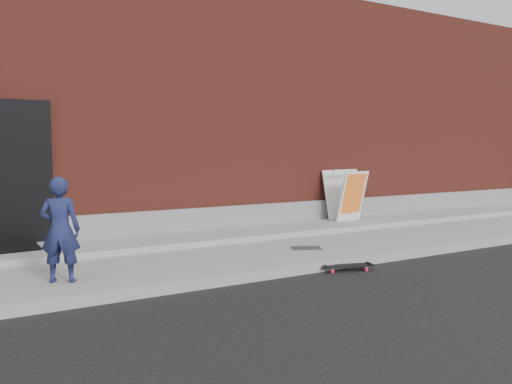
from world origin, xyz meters
TOP-DOWN VIEW (x-y plane):
  - ground at (0.00, 0.00)m, footprint 80.00×80.00m
  - sidewalk at (0.00, 1.50)m, footprint 20.00×3.00m
  - apron at (0.00, 2.40)m, footprint 20.00×1.20m
  - building at (-0.00, 6.99)m, footprint 20.00×8.10m
  - child at (-2.28, 0.66)m, footprint 0.55×0.47m
  - skateboard at (1.50, -0.12)m, footprint 0.77×0.41m
  - pizza_sign at (3.64, 2.57)m, footprint 0.69×0.80m
  - utility_plate at (1.48, 0.88)m, footprint 0.55×0.47m

SIDE VIEW (x-z plane):
  - ground at x=0.00m, z-range 0.00..0.00m
  - skateboard at x=1.50m, z-range 0.03..0.11m
  - sidewalk at x=0.00m, z-range 0.00..0.15m
  - utility_plate at x=1.48m, z-range 0.15..0.16m
  - apron at x=0.00m, z-range 0.15..0.25m
  - pizza_sign at x=3.64m, z-range 0.25..1.32m
  - child at x=-2.28m, z-range 0.15..1.44m
  - building at x=0.00m, z-range 0.00..5.00m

